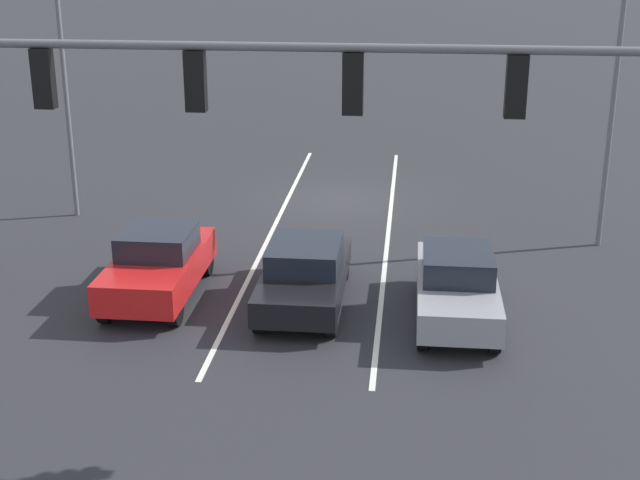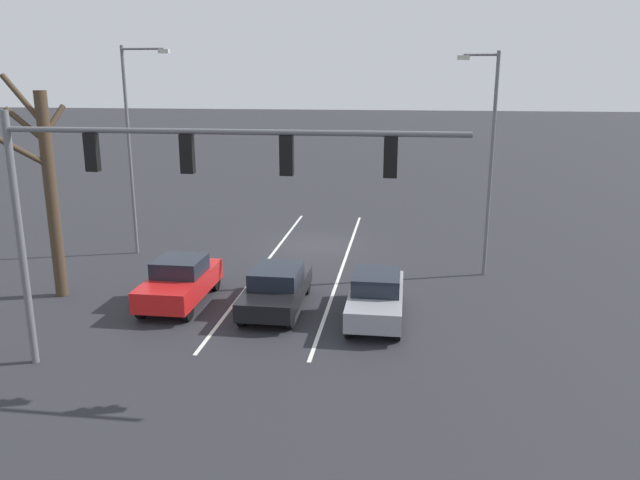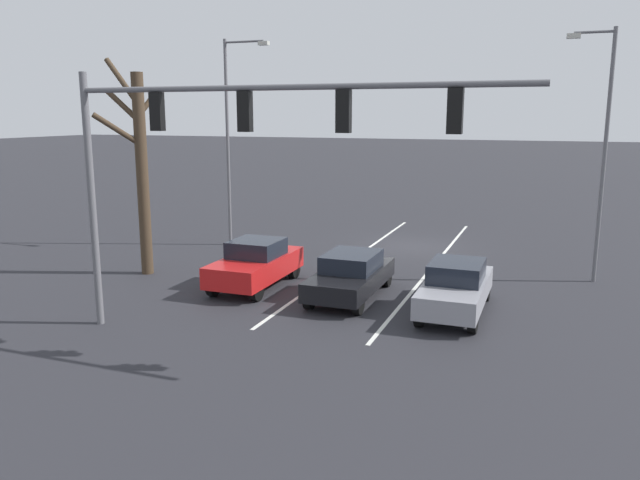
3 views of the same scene
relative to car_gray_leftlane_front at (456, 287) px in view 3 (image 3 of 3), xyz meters
name	(u,v)px [view 3 (image 3 of 3)]	position (x,y,z in m)	size (l,w,h in m)	color
ground_plane	(411,246)	(3.30, -8.85, -0.78)	(240.00, 240.00, 0.00)	#28282D
lane_stripe_left_divider	(434,265)	(1.66, -5.67, -0.78)	(0.12, 18.37, 0.01)	silver
lane_stripe_center_divider	(354,258)	(4.94, -5.67, -0.78)	(0.12, 18.37, 0.01)	silver
car_gray_leftlane_front	(456,287)	(0.00, 0.00, 0.00)	(1.71, 4.38, 1.54)	gray
car_red_rightlane_front	(256,263)	(6.80, -0.50, 0.02)	(1.81, 4.19, 1.61)	red
car_black_midlane_front	(351,275)	(3.39, -0.46, -0.05)	(1.80, 4.41, 1.43)	black
traffic_signal_gantry	(220,138)	(5.18, 4.50, 4.43)	(11.55, 0.37, 6.86)	slate
street_lamp_right_shoulder	(232,130)	(10.77, -6.35, 4.32)	(2.11, 0.24, 8.90)	slate
street_lamp_left_shoulder	(601,142)	(-3.88, -5.25, 4.07)	(1.55, 0.24, 8.57)	slate
bare_tree_near	(140,164)	(11.43, -0.68, 3.24)	(2.03, 2.23, 7.77)	#423323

